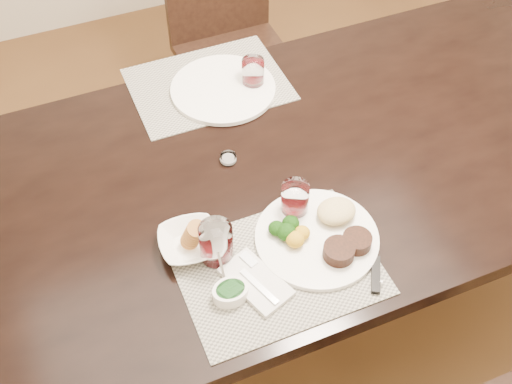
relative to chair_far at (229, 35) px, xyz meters
name	(u,v)px	position (x,y,z in m)	size (l,w,h in m)	color
ground_plane	(325,291)	(0.00, -0.93, -0.50)	(4.50, 4.50, 0.00)	#4A2E17
dining_table	(344,166)	(0.00, -0.93, 0.16)	(2.00, 1.00, 0.75)	black
chair_far	(229,35)	(0.00, 0.00, 0.00)	(0.42, 0.42, 0.90)	black
placemat_near	(278,269)	(-0.34, -1.23, 0.25)	(0.46, 0.34, 0.00)	gray
placemat_far	(208,84)	(-0.26, -0.54, 0.25)	(0.46, 0.34, 0.00)	gray
dinner_plate	(323,234)	(-0.21, -1.19, 0.27)	(0.30, 0.30, 0.05)	white
napkin_fork	(256,282)	(-0.41, -1.25, 0.26)	(0.15, 0.19, 0.02)	white
steak_knife	(370,266)	(-0.14, -1.31, 0.26)	(0.09, 0.23, 0.01)	silver
cracker_bowl	(190,242)	(-0.51, -1.09, 0.27)	(0.16, 0.16, 0.07)	white
sauce_ramekin	(231,292)	(-0.47, -1.26, 0.27)	(0.08, 0.13, 0.07)	white
wine_glass_near	(295,201)	(-0.24, -1.09, 0.29)	(0.07, 0.07, 0.10)	silver
far_plate	(223,89)	(-0.23, -0.59, 0.26)	(0.31, 0.31, 0.01)	white
wine_glass_far	(253,74)	(-0.14, -0.60, 0.29)	(0.07, 0.07, 0.09)	silver
wine_glass_side	(216,245)	(-0.46, -1.14, 0.30)	(0.08, 0.08, 0.11)	silver
salt_cellar	(228,159)	(-0.32, -0.86, 0.26)	(0.04, 0.04, 0.02)	silver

